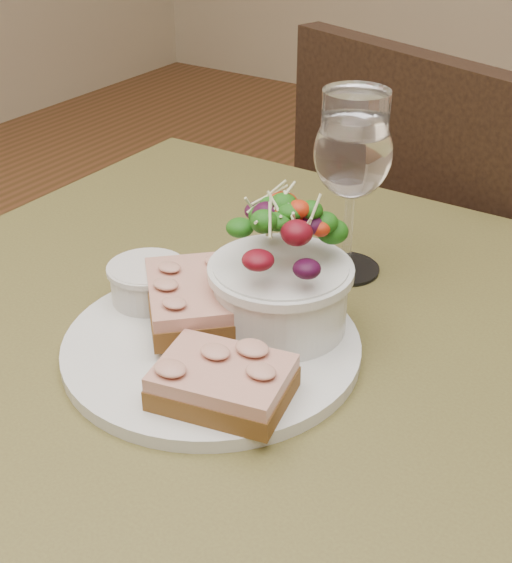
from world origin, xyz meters
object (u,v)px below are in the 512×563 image
Objects in this scene: cafe_table at (245,446)px; salad_bowl at (281,267)px; wine_glass at (353,158)px; sandwich_front at (223,382)px; sandwich_back at (196,299)px; dinner_plate at (212,346)px; ramekin at (148,281)px; chair_far at (447,382)px.

cafe_table is 0.18m from salad_bowl.
sandwich_front is at bearing -84.45° from wine_glass.
sandwich_back is (-0.06, 0.01, 0.14)m from cafe_table.
salad_bowl is (0.04, 0.05, 0.07)m from dinner_plate.
salad_bowl is at bearing 78.76° from cafe_table.
dinner_plate is 2.25× the size of sandwich_front.
sandwich_front is 0.17m from ramekin.
salad_bowl reaches higher than cafe_table.
ramekin is at bearing 165.56° from dinner_plate.
cafe_table is at bearing 37.56° from sandwich_back.
cafe_table is 4.57× the size of wine_glass.
chair_far reaches higher than sandwich_back.
cafe_table is at bearing -6.99° from ramekin.
sandwich_front is (0.05, -0.06, 0.02)m from dinner_plate.
salad_bowl is at bearing 86.96° from sandwich_front.
cafe_table is 6.30× the size of salad_bowl.
chair_far reaches higher than salad_bowl.
chair_far is at bearing 91.32° from cafe_table.
wine_glass is (0.03, 0.19, 0.12)m from dinner_plate.
wine_glass reaches higher than ramekin.
chair_far reaches higher than dinner_plate.
wine_glass is at bearing 117.86° from sandwich_back.
wine_glass is (-0.02, 0.25, 0.10)m from sandwich_front.
wine_glass reaches higher than sandwich_back.
sandwich_front reaches higher than dinner_plate.
salad_bowl is (0.13, 0.03, 0.04)m from ramekin.
dinner_plate is at bearing 108.16° from chair_far.
sandwich_back is at bearing 105.58° from chair_far.
wine_glass reaches higher than chair_far.
salad_bowl reaches higher than ramekin.
ramekin is at bearing 138.59° from sandwich_front.
dinner_plate is 0.05m from sandwich_back.
sandwich_back is 0.79× the size of wine_glass.
ramekin reaches higher than sandwich_front.
salad_bowl reaches higher than sandwich_back.
sandwich_front is 0.12m from salad_bowl.
chair_far is 13.17× the size of ramekin.
sandwich_back is at bearing -108.40° from wine_glass.
salad_bowl is 0.73× the size of wine_glass.
salad_bowl is (0.02, -0.61, 0.53)m from chair_far.
ramekin is (-0.14, 0.08, 0.01)m from sandwich_front.
wine_glass reaches higher than salad_bowl.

